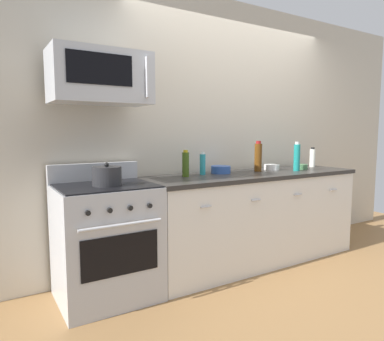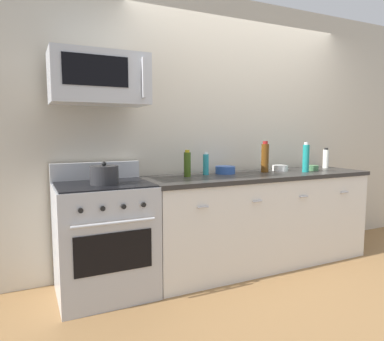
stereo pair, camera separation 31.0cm
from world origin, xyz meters
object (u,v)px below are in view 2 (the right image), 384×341
(bottle_olive_oil, at_px, (187,164))
(bowl_blue_mixing, at_px, (225,170))
(bottle_sparkling_teal, at_px, (306,158))
(bottle_vinegar_white, at_px, (326,158))
(bottle_wine_amber, at_px, (265,157))
(bowl_green_glaze, at_px, (311,168))
(microwave, at_px, (99,79))
(stockpot, at_px, (104,175))
(bowl_white_ceramic, at_px, (280,168))
(bottle_dish_soap, at_px, (206,164))
(range_oven, at_px, (105,238))

(bottle_olive_oil, bearing_deg, bowl_blue_mixing, 6.99)
(bowl_blue_mixing, bearing_deg, bottle_sparkling_teal, -16.74)
(bottle_vinegar_white, relative_size, bottle_wine_amber, 0.72)
(bottle_sparkling_teal, height_order, bowl_green_glaze, bottle_sparkling_teal)
(microwave, distance_m, bottle_wine_amber, 1.81)
(bottle_vinegar_white, distance_m, stockpot, 2.57)
(bowl_green_glaze, distance_m, bowl_blue_mixing, 1.00)
(bottle_wine_amber, distance_m, bowl_white_ceramic, 0.26)
(microwave, bearing_deg, bottle_vinegar_white, 1.90)
(bottle_olive_oil, distance_m, bottle_wine_amber, 0.88)
(bottle_dish_soap, bearing_deg, range_oven, -171.19)
(bottle_vinegar_white, xyz_separation_m, bottle_dish_soap, (-1.54, 0.03, -0.01))
(bottle_sparkling_teal, relative_size, bowl_green_glaze, 2.12)
(range_oven, xyz_separation_m, bowl_white_ceramic, (1.90, 0.13, 0.48))
(bowl_blue_mixing, relative_size, stockpot, 0.89)
(bottle_sparkling_teal, relative_size, bottle_dish_soap, 1.41)
(microwave, height_order, bottle_wine_amber, microwave)
(bowl_white_ceramic, height_order, bowl_blue_mixing, bowl_blue_mixing)
(bottle_vinegar_white, height_order, bottle_dish_soap, bottle_vinegar_white)
(bottle_olive_oil, height_order, bowl_blue_mixing, bottle_olive_oil)
(bottle_sparkling_teal, bearing_deg, bottle_vinegar_white, 22.97)
(microwave, relative_size, bowl_green_glaze, 5.09)
(microwave, relative_size, bottle_wine_amber, 2.33)
(bowl_white_ceramic, bearing_deg, bottle_vinegar_white, 0.06)
(range_oven, bearing_deg, stockpot, -90.00)
(bottle_dish_soap, bearing_deg, bottle_sparkling_teal, -13.12)
(range_oven, distance_m, bottle_dish_soap, 1.17)
(bottle_vinegar_white, xyz_separation_m, bowl_white_ceramic, (-0.66, -0.00, -0.08))
(bottle_olive_oil, xyz_separation_m, bowl_green_glaze, (1.43, -0.10, -0.09))
(range_oven, relative_size, microwave, 1.44)
(bowl_white_ceramic, xyz_separation_m, bowl_blue_mixing, (-0.66, 0.03, 0.01))
(range_oven, height_order, stockpot, stockpot)
(bottle_dish_soap, bearing_deg, microwave, -173.67)
(microwave, bearing_deg, bowl_green_glaze, -0.88)
(range_oven, height_order, microwave, microwave)
(bottle_olive_oil, bearing_deg, bowl_white_ceramic, 1.14)
(bowl_white_ceramic, bearing_deg, bowl_blue_mixing, 177.22)
(bottle_sparkling_teal, xyz_separation_m, bottle_olive_oil, (-1.26, 0.19, -0.03))
(bottle_vinegar_white, bearing_deg, range_oven, -177.10)
(microwave, height_order, bottle_sparkling_teal, microwave)
(microwave, height_order, bowl_white_ceramic, microwave)
(microwave, xyz_separation_m, bottle_olive_oil, (0.80, 0.06, -0.71))
(microwave, distance_m, bottle_sparkling_teal, 2.17)
(bottle_olive_oil, distance_m, bottle_vinegar_white, 1.77)
(bowl_white_ceramic, bearing_deg, stockpot, -174.53)
(bottle_dish_soap, xyz_separation_m, bowl_white_ceramic, (0.89, -0.03, -0.07))
(range_oven, distance_m, bottle_sparkling_teal, 2.14)
(bottle_wine_amber, bearing_deg, bottle_vinegar_white, 2.23)
(bottle_dish_soap, bearing_deg, bowl_white_ceramic, -1.86)
(bottle_dish_soap, bearing_deg, bowl_green_glaze, -6.93)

